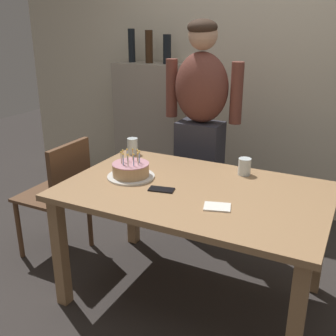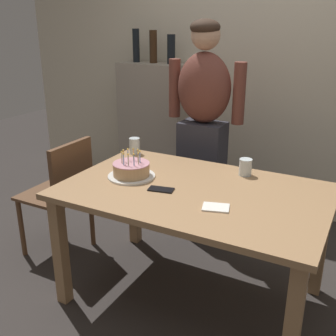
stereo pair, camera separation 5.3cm
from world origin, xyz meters
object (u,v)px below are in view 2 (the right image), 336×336
at_px(water_glass_far, 135,146).
at_px(dining_chair, 63,189).
at_px(person_man_bearded, 203,128).
at_px(birthday_cake, 131,170).
at_px(water_glass_near, 245,167).
at_px(napkin_stack, 216,207).
at_px(cell_phone, 161,189).

xyz_separation_m(water_glass_far, dining_chair, (-0.38, -0.36, -0.28)).
distance_m(person_man_bearded, dining_chair, 1.13).
relative_size(birthday_cake, water_glass_near, 2.75).
relative_size(napkin_stack, person_man_bearded, 0.08).
distance_m(water_glass_far, napkin_stack, 1.03).
distance_m(napkin_stack, dining_chair, 1.27).
bearing_deg(water_glass_far, water_glass_near, -2.83).
height_order(cell_phone, dining_chair, dining_chair).
bearing_deg(napkin_stack, water_glass_near, 91.55).
bearing_deg(napkin_stack, cell_phone, 168.89).
height_order(birthday_cake, dining_chair, birthday_cake).
xyz_separation_m(cell_phone, dining_chair, (-0.87, 0.13, -0.23)).
bearing_deg(person_man_bearded, water_glass_near, 136.53).
height_order(person_man_bearded, dining_chair, person_man_bearded).
xyz_separation_m(birthday_cake, cell_phone, (0.26, -0.09, -0.04)).
height_order(water_glass_far, dining_chair, dining_chair).
bearing_deg(water_glass_near, birthday_cake, -149.33).
bearing_deg(birthday_cake, dining_chair, 176.11).
height_order(birthday_cake, napkin_stack, birthday_cake).
bearing_deg(dining_chair, napkin_stack, 80.59).
relative_size(water_glass_near, cell_phone, 0.73).
height_order(birthday_cake, water_glass_far, birthday_cake).
bearing_deg(person_man_bearded, birthday_cake, 81.98).
bearing_deg(cell_phone, birthday_cake, 149.03).
bearing_deg(water_glass_far, person_man_bearded, 50.51).
height_order(cell_phone, napkin_stack, same).
xyz_separation_m(birthday_cake, napkin_stack, (0.62, -0.16, -0.04)).
bearing_deg(person_man_bearded, cell_phone, 98.85).
bearing_deg(water_glass_far, dining_chair, -136.69).
bearing_deg(dining_chair, cell_phone, 81.31).
xyz_separation_m(birthday_cake, dining_chair, (-0.61, 0.04, -0.27)).
relative_size(water_glass_near, water_glass_far, 0.91).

